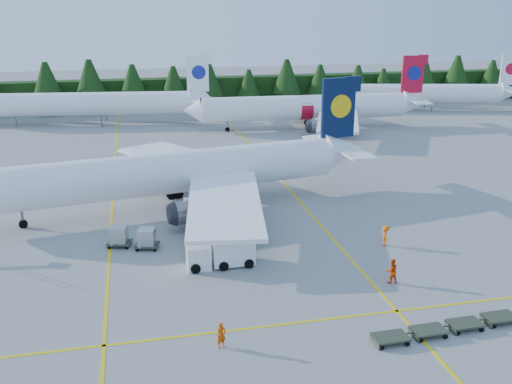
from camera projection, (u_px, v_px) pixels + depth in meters
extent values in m
plane|color=gray|center=(292.00, 281.00, 44.39)|extent=(320.00, 320.00, 0.00)
cube|color=yellow|center=(112.00, 209.00, 60.10)|extent=(0.25, 120.00, 0.01)
cube|color=yellow|center=(295.00, 196.00, 64.17)|extent=(0.25, 120.00, 0.01)
cube|color=yellow|center=(315.00, 321.00, 38.83)|extent=(80.00, 0.25, 0.01)
cube|color=black|center=(186.00, 92.00, 119.54)|extent=(220.00, 4.00, 6.00)
cylinder|color=white|center=(165.00, 173.00, 58.83)|extent=(37.31, 10.57, 4.37)
cube|color=#071636|center=(338.00, 108.00, 64.34)|extent=(4.15, 1.08, 6.77)
cube|color=white|center=(174.00, 155.00, 68.37)|extent=(13.41, 17.53, 1.24)
cylinder|color=slate|center=(162.00, 176.00, 65.48)|extent=(4.04, 2.89, 2.29)
cube|color=white|center=(225.00, 203.00, 52.04)|extent=(8.84, 17.14, 1.24)
cylinder|color=slate|center=(193.00, 211.00, 54.33)|extent=(4.04, 2.89, 2.29)
cylinder|color=slate|center=(23.00, 219.00, 54.74)|extent=(0.26, 0.26, 1.86)
cylinder|color=white|center=(305.00, 107.00, 97.76)|extent=(35.51, 5.67, 4.16)
cone|color=white|center=(193.00, 111.00, 94.63)|extent=(3.09, 4.28, 4.16)
cube|color=red|center=(413.00, 74.00, 99.28)|extent=(3.96, 0.53, 6.45)
cube|color=white|center=(309.00, 102.00, 106.73)|extent=(10.19, 16.70, 1.18)
cylinder|color=slate|center=(302.00, 113.00, 104.22)|extent=(3.63, 2.33, 2.18)
cube|color=white|center=(338.00, 120.00, 90.19)|extent=(11.30, 16.79, 1.18)
cylinder|color=slate|center=(320.00, 126.00, 92.94)|extent=(3.63, 2.33, 2.18)
cylinder|color=slate|center=(227.00, 126.00, 96.46)|extent=(0.25, 0.25, 1.77)
cylinder|color=white|center=(91.00, 104.00, 101.32)|extent=(35.25, 8.41, 4.12)
cube|color=white|center=(198.00, 73.00, 101.37)|extent=(3.93, 0.84, 6.38)
cylinder|color=slate|center=(16.00, 121.00, 101.06)|extent=(0.25, 0.25, 1.65)
cylinder|color=white|center=(420.00, 93.00, 115.36)|extent=(32.18, 10.83, 3.78)
cone|color=white|center=(334.00, 93.00, 115.50)|extent=(3.42, 4.28, 3.78)
cube|color=white|center=(510.00, 70.00, 113.75)|extent=(3.58, 1.12, 5.86)
cylinder|color=slate|center=(359.00, 106.00, 116.29)|extent=(0.23, 0.23, 1.51)
cube|color=white|center=(198.00, 256.00, 46.37)|extent=(1.92, 1.92, 2.00)
cube|color=black|center=(198.00, 251.00, 46.22)|extent=(1.64, 1.83, 0.86)
cube|color=white|center=(233.00, 248.00, 46.85)|extent=(3.45, 2.13, 2.47)
cube|color=#363D2C|center=(391.00, 337.00, 36.18)|extent=(2.25, 1.43, 0.13)
cube|color=#363D2C|center=(429.00, 330.00, 36.97)|extent=(2.25, 1.43, 0.13)
cube|color=#363D2C|center=(465.00, 323.00, 37.75)|extent=(2.25, 1.43, 0.13)
cube|color=#363D2C|center=(500.00, 317.00, 38.54)|extent=(2.25, 1.43, 0.13)
cube|color=#363D2C|center=(119.00, 242.00, 50.68)|extent=(2.33, 1.99, 0.13)
cube|color=#B3B6B8|center=(119.00, 234.00, 50.43)|extent=(1.70, 1.67, 1.42)
cube|color=#363D2C|center=(147.00, 245.00, 50.20)|extent=(2.33, 1.99, 0.13)
cube|color=#B3B6B8|center=(147.00, 237.00, 49.95)|extent=(1.70, 1.67, 1.42)
imported|color=#D74504|center=(221.00, 335.00, 35.56)|extent=(0.73, 0.61, 1.72)
imported|color=#DD3904|center=(392.00, 271.00, 43.85)|extent=(0.99, 0.78, 2.00)
imported|color=#FA5E05|center=(386.00, 236.00, 50.65)|extent=(0.66, 0.86, 1.88)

